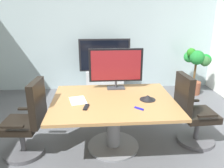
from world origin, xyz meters
TOP-DOWN VIEW (x-y plane):
  - ground_plane at (0.00, 0.00)m, footprint 6.86×6.86m
  - wall_back_glass_partition at (0.00, 2.92)m, footprint 5.86×0.10m
  - conference_table at (0.15, 0.22)m, footprint 1.70×1.32m
  - office_chair_left at (-1.04, 0.14)m, footprint 0.61×0.59m
  - office_chair_right at (1.33, 0.25)m, footprint 0.61×0.58m
  - tv_monitor at (0.23, 0.71)m, footprint 0.84×0.18m
  - wall_display_unit at (0.13, 2.56)m, footprint 1.20×0.36m
  - potted_plant at (2.27, 2.28)m, footprint 0.60×0.59m
  - conference_phone at (0.63, 0.19)m, footprint 0.22×0.22m
  - remote_control at (-0.22, -0.01)m, footprint 0.08×0.18m
  - whiteboard_marker at (0.45, -0.11)m, footprint 0.11×0.10m
  - paper_notepad at (-0.35, 0.23)m, footprint 0.27×0.34m

SIDE VIEW (x-z plane):
  - ground_plane at x=0.00m, z-range 0.00..0.00m
  - wall_display_unit at x=0.13m, z-range -0.21..1.10m
  - office_chair_left at x=-1.04m, z-range -0.09..1.00m
  - office_chair_right at x=1.33m, z-range -0.09..1.00m
  - conference_table at x=0.15m, z-range 0.19..0.94m
  - potted_plant at x=2.27m, z-range 0.15..1.27m
  - paper_notepad at x=-0.35m, z-range 0.76..0.77m
  - remote_control at x=-0.22m, z-range 0.76..0.78m
  - whiteboard_marker at x=0.45m, z-range 0.76..0.78m
  - conference_phone at x=0.63m, z-range 0.75..0.82m
  - tv_monitor at x=0.23m, z-range 0.80..1.43m
  - wall_back_glass_partition at x=0.00m, z-range 0.00..2.77m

